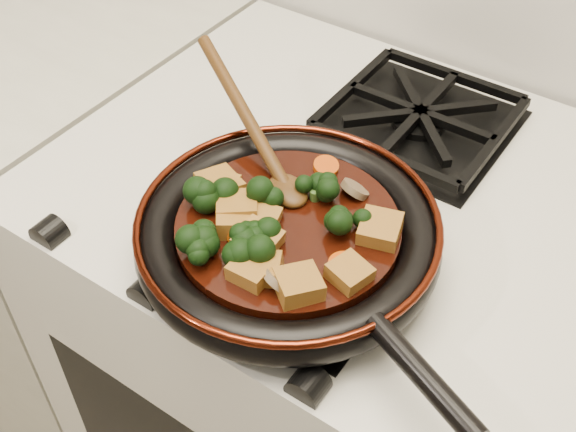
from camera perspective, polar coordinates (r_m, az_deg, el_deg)
The scene contains 32 objects.
stove at distance 1.23m, azimuth 4.53°, elevation -13.18°, with size 0.76×0.60×0.90m, color beige.
burner_grate_front at distance 0.79m, azimuth 1.14°, elevation -2.33°, with size 0.23×0.23×0.03m, color black, non-canonical shape.
burner_grate_back at distance 0.98m, azimuth 10.34°, elevation 7.63°, with size 0.23×0.23×0.03m, color black, non-canonical shape.
skillet at distance 0.76m, azimuth 0.09°, elevation -1.50°, with size 0.43×0.32×0.05m.
braising_sauce at distance 0.76m, azimuth 0.00°, elevation -1.13°, with size 0.24×0.24×0.02m, color black.
tofu_cube_0 at distance 0.74m, azimuth -2.12°, elevation -0.33°, with size 0.03×0.03×0.02m, color #8F5F21.
tofu_cube_1 at distance 0.70m, azimuth 4.87°, elevation -4.57°, with size 0.04×0.04×0.02m, color #8F5F21.
tofu_cube_2 at distance 0.74m, azimuth -4.18°, elevation -0.37°, with size 0.04×0.04×0.02m, color #8F5F21.
tofu_cube_3 at distance 0.74m, azimuth 7.28°, elevation -1.11°, with size 0.04×0.04×0.02m, color #8F5F21.
tofu_cube_4 at distance 0.76m, azimuth -3.98°, elevation 0.59°, with size 0.04×0.04×0.02m, color #8F5F21.
tofu_cube_5 at distance 0.72m, azimuth -2.42°, elevation -2.09°, with size 0.04×0.04×0.02m, color #8F5F21.
tofu_cube_6 at distance 0.78m, azimuth -5.43°, elevation 2.35°, with size 0.04×0.04×0.02m, color #8F5F21.
tofu_cube_7 at distance 0.70m, azimuth -2.90°, elevation -4.36°, with size 0.04×0.04×0.02m, color #8F5F21.
tofu_cube_8 at distance 0.78m, azimuth -5.42°, elevation 2.18°, with size 0.04×0.04×0.02m, color #8F5F21.
tofu_cube_9 at distance 0.70m, azimuth -1.96°, elevation -4.24°, with size 0.03×0.04×0.02m, color #8F5F21.
tofu_cube_10 at distance 0.68m, azimuth 0.84°, elevation -5.52°, with size 0.04×0.04×0.02m, color #8F5F21.
broccoli_floret_0 at distance 0.77m, azimuth -5.90°, elevation 1.61°, with size 0.06×0.06×0.06m, color black, non-canonical shape.
broccoli_floret_1 at distance 0.72m, azimuth -2.61°, elevation -1.82°, with size 0.06×0.06×0.05m, color black, non-canonical shape.
broccoli_floret_2 at distance 0.74m, azimuth 4.56°, elevation -0.57°, with size 0.05×0.05×0.05m, color black, non-canonical shape.
broccoli_floret_3 at distance 0.76m, azimuth -1.51°, elevation 1.60°, with size 0.06×0.06×0.05m, color black, non-canonical shape.
broccoli_floret_4 at distance 0.77m, azimuth 2.17°, elevation 1.89°, with size 0.05×0.05×0.05m, color black, non-canonical shape.
broccoli_floret_5 at distance 0.71m, azimuth -6.71°, elevation -2.48°, with size 0.06×0.06×0.06m, color black, non-canonical shape.
broccoli_floret_6 at distance 0.71m, azimuth -3.23°, elevation -3.15°, with size 0.06×0.06×0.05m, color black, non-canonical shape.
carrot_coin_0 at distance 0.75m, azimuth -3.51°, elevation -0.44°, with size 0.03×0.03×0.01m, color #BB4005.
carrot_coin_1 at distance 0.81m, azimuth 3.02°, elevation 3.93°, with size 0.03×0.03×0.01m, color #BB4005.
carrot_coin_2 at distance 0.73m, azimuth -3.58°, elevation -1.84°, with size 0.03×0.03×0.01m, color #BB4005.
carrot_coin_3 at distance 0.71m, azimuth 4.40°, elevation -3.79°, with size 0.03×0.03×0.01m, color #BB4005.
carrot_coin_4 at distance 0.71m, azimuth -3.34°, elevation -3.08°, with size 0.03×0.03×0.01m, color #BB4005.
mushroom_slice_0 at distance 0.69m, azimuth -0.81°, elevation -5.19°, with size 0.03×0.03×0.01m, color brown.
mushroom_slice_1 at distance 0.78m, azimuth 5.29°, elevation 2.12°, with size 0.03×0.03×0.01m, color brown.
mushroom_slice_2 at distance 0.78m, azimuth -5.32°, elevation 2.10°, with size 0.04×0.04×0.01m, color brown.
wooden_spoon at distance 0.81m, azimuth -2.04°, elevation 5.63°, with size 0.14×0.09×0.23m.
Camera 1 is at (0.29, 1.10, 1.49)m, focal length 45.00 mm.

